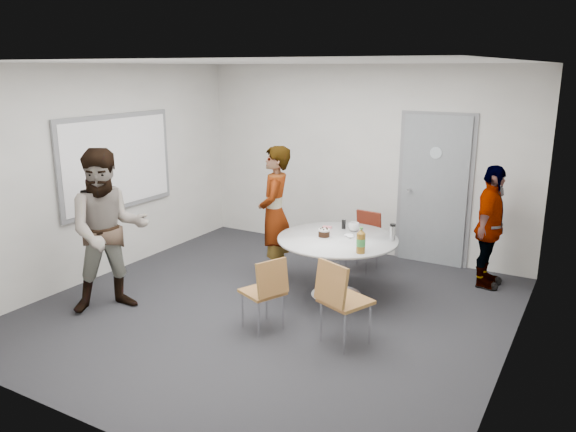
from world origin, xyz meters
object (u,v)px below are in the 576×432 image
Objects in this scene: table at (339,246)px; person_left at (109,231)px; person_right at (490,227)px; person_main at (275,214)px; chair_near_left at (267,287)px; chair_far at (365,235)px; chair_near_right at (339,295)px; whiteboard at (118,162)px; door at (434,191)px.

person_left is (-2.06, -1.56, 0.29)m from table.
person_main is at bearing 115.77° from person_right.
chair_near_left is 1.01× the size of chair_far.
chair_near_right is at bearing 26.45° from person_main.
person_main reaches higher than person_right.
person_main is (2.00, 0.66, -0.59)m from whiteboard.
table is 1.60× the size of chair_near_right.
person_main reaches higher than table.
person_main reaches higher than chair_near_left.
person_left is (0.90, -1.05, -0.54)m from whiteboard.
table is at bearing 131.85° from person_right.
whiteboard reaches higher than chair_near_right.
chair_near_right is at bearing -64.87° from table.
person_right is (1.45, 1.24, 0.14)m from table.
door is at bearing -0.08° from person_left.
whiteboard is 3.12m from table.
chair_near_right is (3.48, -0.59, -0.92)m from whiteboard.
door is 1.23× the size of person_main.
person_right is at bearing -167.77° from chair_far.
person_right is (0.93, 2.34, 0.23)m from chair_near_right.
person_left is at bearing -56.29° from person_main.
person_right is at bearing -12.90° from person_left.
person_main is (-1.56, -1.63, -0.16)m from door.
chair_far is 1.59m from person_right.
person_main is at bearing 53.04° from chair_far.
table is 1.00m from person_main.
person_main is 2.03m from person_left.
person_right reaches higher than table.
chair_far is at bearing 28.93° from whiteboard.
whiteboard is (-3.56, -2.28, 0.42)m from door.
chair_far is (-0.10, 1.07, -0.15)m from table.
chair_near_left is at bearing 146.15° from person_right.
chair_far is 3.31m from person_left.
chair_near_right is at bearing -91.58° from door.
chair_near_left is at bearing -13.90° from whiteboard.
chair_near_right is 2.65m from person_left.
person_left reaches higher than person_right.
door is at bearing 59.35° from person_right.
person_main reaches higher than chair_far.
person_left is at bearing -49.43° from whiteboard.
chair_far is (-0.70, -0.70, -0.55)m from door.
chair_near_left is at bearing 4.54° from person_main.
whiteboard reaches higher than chair_near_left.
person_main reaches higher than chair_near_right.
whiteboard is 1.10× the size of person_main.
door reaches higher than person_main.
person_right is (2.41, 1.09, -0.10)m from person_main.
person_right is at bearing 91.00° from person_main.
person_left is (-1.96, -2.63, 0.44)m from chair_far.
chair_near_right is at bearing -9.67° from whiteboard.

